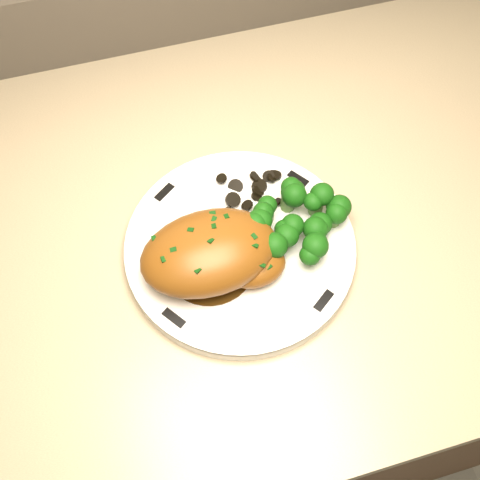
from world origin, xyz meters
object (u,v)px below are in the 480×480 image
object	(u,v)px
chicken_breast	(214,254)
broccoli_florets	(295,223)
plate	(240,248)
counter	(327,308)

from	to	relation	value
chicken_breast	broccoli_florets	bearing A→B (deg)	7.79
plate	broccoli_florets	size ratio (longest dim) A/B	2.23
counter	plate	world-z (taller)	counter
counter	plate	distance (m)	0.50
counter	plate	size ratio (longest dim) A/B	7.47
plate	broccoli_florets	distance (m)	0.07
broccoli_florets	counter	bearing A→B (deg)	26.44
counter	broccoli_florets	distance (m)	0.51
chicken_breast	counter	bearing A→B (deg)	17.58
chicken_breast	broccoli_florets	xyz separation A→B (m)	(0.10, 0.02, -0.01)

